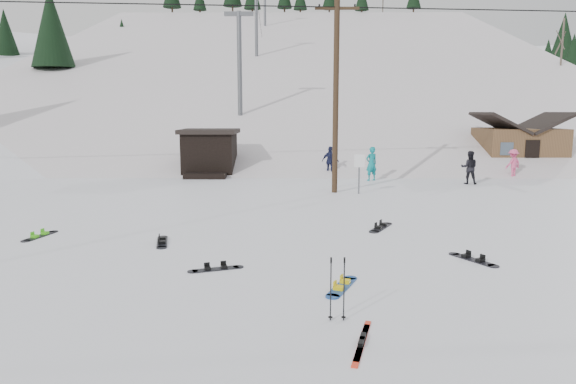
{
  "coord_description": "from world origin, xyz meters",
  "views": [
    {
      "loc": [
        -0.07,
        -10.1,
        3.82
      ],
      "look_at": [
        -0.16,
        5.23,
        1.4
      ],
      "focal_mm": 32.0,
      "sensor_mm": 36.0,
      "label": 1
    }
  ],
  "objects_px": {
    "utility_pole": "(336,92)",
    "hero_snowboard": "(342,286)",
    "cabin": "(518,147)",
    "hero_skis": "(362,341)"
  },
  "relations": [
    {
      "from": "cabin",
      "to": "hero_snowboard",
      "type": "distance_m",
      "value": 27.21
    },
    {
      "from": "hero_skis",
      "to": "utility_pole",
      "type": "bearing_deg",
      "value": 102.06
    },
    {
      "from": "hero_snowboard",
      "to": "hero_skis",
      "type": "xyz_separation_m",
      "value": [
        0.07,
        -2.72,
        -0.0
      ]
    },
    {
      "from": "utility_pole",
      "to": "hero_skis",
      "type": "relative_size",
      "value": 5.16
    },
    {
      "from": "hero_snowboard",
      "to": "hero_skis",
      "type": "distance_m",
      "value": 2.73
    },
    {
      "from": "cabin",
      "to": "hero_snowboard",
      "type": "bearing_deg",
      "value": -120.89
    },
    {
      "from": "utility_pole",
      "to": "cabin",
      "type": "relative_size",
      "value": 1.67
    },
    {
      "from": "utility_pole",
      "to": "hero_snowboard",
      "type": "relative_size",
      "value": 6.01
    },
    {
      "from": "hero_snowboard",
      "to": "utility_pole",
      "type": "bearing_deg",
      "value": 18.99
    },
    {
      "from": "utility_pole",
      "to": "hero_skis",
      "type": "distance_m",
      "value": 16.73
    }
  ]
}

